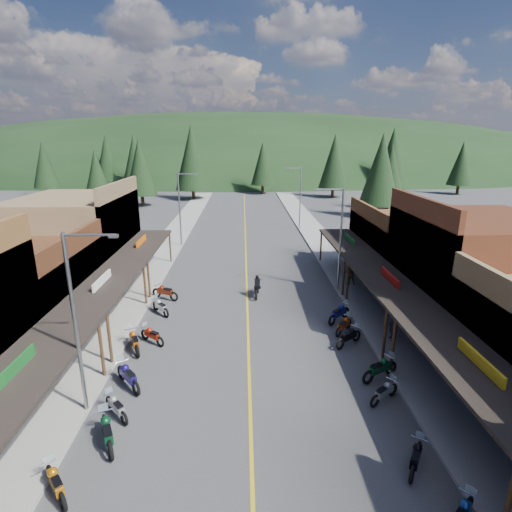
{
  "coord_description": "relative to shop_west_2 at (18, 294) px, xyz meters",
  "views": [
    {
      "loc": [
        -0.22,
        -21.0,
        11.4
      ],
      "look_at": [
        0.7,
        7.66,
        3.0
      ],
      "focal_mm": 28.0,
      "sensor_mm": 36.0,
      "label": 1
    }
  ],
  "objects": [
    {
      "name": "bike_east_7",
      "position": [
        19.5,
        -2.29,
        -1.93
      ],
      "size": [
        2.09,
        1.86,
        1.21
      ],
      "primitive_type": null,
      "rotation": [
        0.0,
        0.0,
        -0.9
      ],
      "color": "black",
      "rests_on": "ground"
    },
    {
      "name": "shop_east_3",
      "position": [
        27.51,
        9.6,
        -0.0
      ],
      "size": [
        10.9,
        10.2,
        6.2
      ],
      "color": "#4C2D16",
      "rests_on": "ground"
    },
    {
      "name": "pine_5",
      "position": [
        47.75,
        70.3,
        5.46
      ],
      "size": [
        6.72,
        6.72,
        14.0
      ],
      "color": "black",
      "rests_on": "ground"
    },
    {
      "name": "shop_west_2",
      "position": [
        0.0,
        0.0,
        0.0
      ],
      "size": [
        10.9,
        9.0,
        6.2
      ],
      "color": "#3F2111",
      "rests_on": "ground"
    },
    {
      "name": "shop_east_2",
      "position": [
        27.54,
        0.0,
        0.99
      ],
      "size": [
        10.9,
        9.0,
        8.2
      ],
      "color": "#562B19",
      "rests_on": "ground"
    },
    {
      "name": "pine_6",
      "position": [
        59.75,
        62.3,
        3.95
      ],
      "size": [
        5.04,
        5.04,
        11.0
      ],
      "color": "black",
      "rests_on": "ground"
    },
    {
      "name": "sidewalk_east",
      "position": [
        22.45,
        18.3,
        -2.46
      ],
      "size": [
        3.4,
        94.0,
        0.15
      ],
      "primitive_type": "cube",
      "color": "gray",
      "rests_on": "ground"
    },
    {
      "name": "pine_2",
      "position": [
        3.75,
        56.3,
        5.46
      ],
      "size": [
        6.72,
        6.72,
        14.0
      ],
      "color": "black",
      "rests_on": "ground"
    },
    {
      "name": "pine_9",
      "position": [
        37.75,
        43.3,
        3.85
      ],
      "size": [
        4.93,
        4.93,
        10.8
      ],
      "color": "black",
      "rests_on": "ground"
    },
    {
      "name": "sidewalk_west",
      "position": [
        5.05,
        18.3,
        -2.46
      ],
      "size": [
        3.4,
        94.0,
        0.15
      ],
      "primitive_type": "cube",
      "color": "gray",
      "rests_on": "ground"
    },
    {
      "name": "pine_8",
      "position": [
        -8.25,
        38.3,
        3.44
      ],
      "size": [
        4.48,
        4.48,
        10.0
      ],
      "color": "black",
      "rests_on": "ground"
    },
    {
      "name": "bike_east_4",
      "position": [
        19.61,
        -11.26,
        -1.99
      ],
      "size": [
        1.56,
        1.94,
        1.09
      ],
      "primitive_type": null,
      "rotation": [
        0.0,
        0.0,
        -0.57
      ],
      "color": "black",
      "rests_on": "ground"
    },
    {
      "name": "centerline",
      "position": [
        13.75,
        18.3,
        -2.53
      ],
      "size": [
        0.15,
        90.0,
        0.01
      ],
      "primitive_type": "cube",
      "color": "gold",
      "rests_on": "ground"
    },
    {
      "name": "bike_west_10",
      "position": [
        7.7,
        4.97,
        -1.89
      ],
      "size": [
        2.35,
        1.75,
        1.29
      ],
      "primitive_type": null,
      "rotation": [
        0.0,
        0.0,
        1.07
      ],
      "color": "maroon",
      "rests_on": "ground"
    },
    {
      "name": "pine_1",
      "position": [
        -10.25,
        68.3,
        4.7
      ],
      "size": [
        5.88,
        5.88,
        12.5
      ],
      "color": "black",
      "rests_on": "ground"
    },
    {
      "name": "bike_west_7",
      "position": [
        7.38,
        -2.52,
        -1.88
      ],
      "size": [
        1.65,
        2.37,
        1.3
      ],
      "primitive_type": null,
      "rotation": [
        0.0,
        0.0,
        0.44
      ],
      "color": "#B24E0C",
      "rests_on": "ground"
    },
    {
      "name": "pine_0",
      "position": [
        -26.25,
        60.3,
        3.95
      ],
      "size": [
        5.04,
        5.04,
        11.0
      ],
      "color": "black",
      "rests_on": "ground"
    },
    {
      "name": "bike_east_6",
      "position": [
        20.18,
        -5.68,
        -1.9
      ],
      "size": [
        2.31,
        1.73,
        1.27
      ],
      "primitive_type": null,
      "rotation": [
        0.0,
        0.0,
        -1.07
      ],
      "color": "#0C3D1F",
      "rests_on": "ground"
    },
    {
      "name": "pine_7",
      "position": [
        -18.25,
        74.3,
        4.7
      ],
      "size": [
        5.88,
        5.88,
        12.5
      ],
      "color": "black",
      "rests_on": "ground"
    },
    {
      "name": "pine_4",
      "position": [
        31.75,
        58.3,
        4.7
      ],
      "size": [
        5.88,
        5.88,
        12.5
      ],
      "color": "black",
      "rests_on": "ground"
    },
    {
      "name": "ground",
      "position": [
        13.75,
        -1.7,
        -2.53
      ],
      "size": [
        220.0,
        220.0,
        0.0
      ],
      "primitive_type": "plane",
      "color": "#38383A",
      "rests_on": "ground"
    },
    {
      "name": "pine_11",
      "position": [
        33.75,
        36.3,
        4.65
      ],
      "size": [
        5.82,
        5.82,
        12.4
      ],
      "color": "black",
      "rests_on": "ground"
    },
    {
      "name": "bike_west_3",
      "position": [
        7.27,
        -11.99,
        -1.96
      ],
      "size": [
        1.78,
        1.98,
        1.15
      ],
      "primitive_type": null,
      "rotation": [
        0.0,
        0.0,
        0.68
      ],
      "color": "#B3640C",
      "rests_on": "ground"
    },
    {
      "name": "bike_west_6",
      "position": [
        7.99,
        -5.96,
        -1.87
      ],
      "size": [
        2.06,
        2.29,
        1.32
      ],
      "primitive_type": null,
      "rotation": [
        0.0,
        0.0,
        0.68
      ],
      "color": "navy",
      "rests_on": "ground"
    },
    {
      "name": "bike_west_5",
      "position": [
        8.07,
        -8.09,
        -1.98
      ],
      "size": [
        1.76,
        1.88,
        1.11
      ],
      "primitive_type": null,
      "rotation": [
        0.0,
        0.0,
        0.72
      ],
      "color": "#949499",
      "rests_on": "ground"
    },
    {
      "name": "bike_west_4",
      "position": [
        8.22,
        -9.71,
        -1.88
      ],
      "size": [
        1.67,
        2.4,
        1.31
      ],
      "primitive_type": null,
      "rotation": [
        0.0,
        0.0,
        0.44
      ],
      "color": "#0B3A1F",
      "rests_on": "ground"
    },
    {
      "name": "streetlight_2",
      "position": [
        20.71,
        6.3,
        1.93
      ],
      "size": [
        2.16,
        0.18,
        8.0
      ],
      "color": "gray",
      "rests_on": "ground"
    },
    {
      "name": "rider_on_bike",
      "position": [
        14.52,
        5.42,
        -1.84
      ],
      "size": [
        1.0,
        2.36,
        1.74
      ],
      "rotation": [
        0.0,
        0.0,
        -0.11
      ],
      "color": "black",
      "rests_on": "ground"
    },
    {
      "name": "bike_east_9",
      "position": [
        19.68,
        0.84,
        -1.89
      ],
      "size": [
        2.14,
        2.13,
        1.29
      ],
      "primitive_type": null,
      "rotation": [
        0.0,
        0.0,
        -0.79
      ],
      "color": "navy",
      "rests_on": "ground"
    },
    {
      "name": "pedestrian_east_b",
      "position": [
        22.04,
        7.39,
        -1.43
      ],
      "size": [
        0.95,
        0.57,
        1.92
      ],
      "primitive_type": "imported",
      "rotation": [
        0.0,
        0.0,
        3.18
      ],
      "color": "#4D4130",
      "rests_on": "sidewalk_east"
    },
    {
      "name": "bike_west_8",
      "position": [
        8.19,
        -1.67,
        -1.97
      ],
      "size": [
        1.92,
        1.75,
        1.12
      ],
      "primitive_type": null,
      "rotation": [
        0.0,
        0.0,
        0.88
      ],
      "color": "#A2230B",
      "rests_on": "ground"
    },
    {
      "name": "pine_3",
      "position": [
        17.75,
        64.3,
        3.95
      ],
      "size": [
        5.04,
        5.04,
        11.0
      ],
      "color": "black",
      "rests_on": "ground"
    },
    {
      "name": "streetlight_3",
      "position": [
        20.71,
        28.3,
        1.93
      ],
      "size": [
        2.16,
        0.18,
        8.0
      ],
      "color": "gray",
      "rests_on": "ground"
    },
    {
      "name": "bike_west_9",
      "position": [
        7.88,
        2.38,
        -1.94
      ],
      "size": [
        1.83,
        2.04,
        1.18
      ],
      "primitive_type": null,
      "rotation": [
        0.0,
        0.0,
        0.68
      ],
      "color": "#ACADB2",
      "rests_on": "ground"
    },
    {
      "name": "pine_10",
      "position": [
        -4.25,
        48.3,
        4.25
      ],
      "size": [
        5.38,
        5.38,
        11.6
      ],
      "color": "black",
      "rests_on": "ground"
    },
    {
      "name": "streetlight_0",
      "position": [
        6.8,
        -7.7,
        1.93
      ],
      "size": [
        2.16,
        0.18,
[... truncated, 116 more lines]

